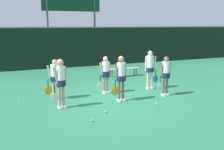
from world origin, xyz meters
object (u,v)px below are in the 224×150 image
(tennis_ball_0, at_px, (91,120))
(tennis_ball_9, at_px, (20,101))
(player_2, at_px, (166,72))
(tennis_ball_10, at_px, (131,96))
(tennis_ball_5, at_px, (44,94))
(player_1, at_px, (121,75))
(player_4, at_px, (105,72))
(player_5, at_px, (150,66))
(player_0, at_px, (61,79))
(tennis_ball_4, at_px, (172,90))
(tennis_ball_7, at_px, (156,103))
(tennis_ball_3, at_px, (170,85))
(bench_courtside, at_px, (124,69))
(scoreboard, at_px, (72,7))
(player_3, at_px, (55,75))
(tennis_ball_6, at_px, (100,91))
(tennis_ball_1, at_px, (106,112))
(tennis_ball_8, at_px, (80,90))
(tennis_ball_2, at_px, (51,94))

(tennis_ball_0, xyz_separation_m, tennis_ball_9, (-1.88, 3.02, 0.00))
(player_2, bearing_deg, tennis_ball_10, 160.01)
(tennis_ball_5, bearing_deg, player_1, -39.81)
(player_2, height_order, player_4, player_2)
(player_4, bearing_deg, tennis_ball_5, 151.28)
(player_5, distance_m, tennis_ball_9, 5.82)
(player_0, height_order, tennis_ball_4, player_0)
(tennis_ball_4, distance_m, tennis_ball_7, 2.23)
(tennis_ball_3, bearing_deg, bench_courtside, 108.94)
(scoreboard, xyz_separation_m, tennis_ball_9, (-4.36, -8.43, -4.14))
(scoreboard, height_order, tennis_ball_9, scoreboard)
(player_1, xyz_separation_m, player_2, (2.06, 0.00, -0.06))
(player_2, height_order, player_3, player_2)
(player_4, height_order, tennis_ball_6, player_4)
(tennis_ball_5, bearing_deg, player_3, -68.86)
(scoreboard, relative_size, tennis_ball_7, 76.19)
(scoreboard, xyz_separation_m, tennis_ball_1, (-1.76, -10.85, -4.14))
(tennis_ball_0, xyz_separation_m, tennis_ball_3, (5.08, 3.03, 0.00))
(tennis_ball_10, bearing_deg, tennis_ball_8, 133.57)
(player_5, relative_size, tennis_ball_5, 26.34)
(bench_courtside, bearing_deg, tennis_ball_1, -120.73)
(player_2, height_order, tennis_ball_1, player_2)
(player_3, xyz_separation_m, tennis_ball_6, (2.01, 0.36, -0.94))
(bench_courtside, bearing_deg, tennis_ball_8, -145.48)
(tennis_ball_6, height_order, tennis_ball_9, tennis_ball_9)
(player_0, bearing_deg, tennis_ball_1, -52.90)
(scoreboard, distance_m, tennis_ball_3, 9.73)
(tennis_ball_9, bearing_deg, tennis_ball_1, -43.04)
(tennis_ball_0, distance_m, tennis_ball_1, 0.94)
(player_0, height_order, player_5, player_5)
(player_0, relative_size, tennis_ball_10, 25.53)
(tennis_ball_8, bearing_deg, bench_courtside, 33.96)
(player_1, bearing_deg, player_3, 142.27)
(player_3, height_order, tennis_ball_2, player_3)
(bench_courtside, xyz_separation_m, tennis_ball_7, (-1.21, -5.35, -0.38))
(player_5, relative_size, tennis_ball_6, 27.43)
(player_0, relative_size, player_3, 1.09)
(player_5, bearing_deg, tennis_ball_1, -137.45)
(player_5, bearing_deg, tennis_ball_9, -175.05)
(tennis_ball_2, xyz_separation_m, tennis_ball_4, (5.11, -1.47, -0.00))
(tennis_ball_2, height_order, tennis_ball_7, tennis_ball_2)
(tennis_ball_0, height_order, tennis_ball_2, tennis_ball_2)
(player_2, height_order, tennis_ball_7, player_2)
(bench_courtside, height_order, tennis_ball_5, bench_courtside)
(bench_courtside, xyz_separation_m, player_4, (-2.37, -3.08, 0.53))
(tennis_ball_4, bearing_deg, scoreboard, 102.52)
(player_4, distance_m, tennis_ball_8, 1.55)
(player_3, bearing_deg, tennis_ball_4, -1.69)
(tennis_ball_9, bearing_deg, tennis_ball_4, -7.91)
(player_1, height_order, tennis_ball_1, player_1)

